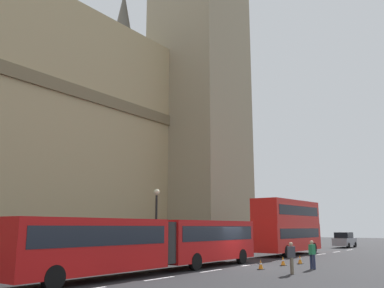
{
  "coord_description": "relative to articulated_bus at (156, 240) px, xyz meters",
  "views": [
    {
      "loc": [
        -24.33,
        -13.81,
        2.49
      ],
      "look_at": [
        -1.92,
        2.72,
        8.13
      ],
      "focal_mm": 38.45,
      "sensor_mm": 36.0,
      "label": 1
    }
  ],
  "objects": [
    {
      "name": "ground_plane",
      "position": [
        6.32,
        -1.99,
        -1.75
      ],
      "size": [
        160.0,
        160.0,
        0.0
      ],
      "primitive_type": "plane",
      "color": "#262628"
    },
    {
      "name": "lane_centre_marking",
      "position": [
        11.82,
        -1.99,
        -1.74
      ],
      "size": [
        39.0,
        0.16,
        0.01
      ],
      "color": "silver",
      "rests_on": "ground_plane"
    },
    {
      "name": "articulated_bus",
      "position": [
        0.0,
        0.0,
        0.0
      ],
      "size": [
        18.47,
        2.54,
        2.9
      ],
      "color": "red",
      "rests_on": "ground_plane"
    },
    {
      "name": "double_decker_bus",
      "position": [
        18.31,
        0.0,
        0.96
      ],
      "size": [
        9.94,
        2.54,
        4.9
      ],
      "color": "red",
      "rests_on": "ground_plane"
    },
    {
      "name": "sedan_lead",
      "position": [
        35.74,
        0.13,
        -0.83
      ],
      "size": [
        4.4,
        1.86,
        1.85
      ],
      "color": "gray",
      "rests_on": "ground_plane"
    },
    {
      "name": "traffic_cone_west",
      "position": [
        5.04,
        -3.93,
        -1.46
      ],
      "size": [
        0.36,
        0.36,
        0.58
      ],
      "color": "black",
      "rests_on": "ground_plane"
    },
    {
      "name": "traffic_cone_middle",
      "position": [
        8.18,
        -3.96,
        -1.46
      ],
      "size": [
        0.36,
        0.36,
        0.58
      ],
      "color": "black",
      "rests_on": "ground_plane"
    },
    {
      "name": "traffic_cone_east",
      "position": [
        10.06,
        -4.37,
        -1.46
      ],
      "size": [
        0.36,
        0.36,
        0.58
      ],
      "color": "black",
      "rests_on": "ground_plane"
    },
    {
      "name": "street_lamp",
      "position": [
        5.08,
        4.51,
        1.31
      ],
      "size": [
        0.44,
        0.44,
        5.27
      ],
      "color": "black",
      "rests_on": "ground_plane"
    },
    {
      "name": "pedestrian_near_cones",
      "position": [
        3.76,
        -6.46,
        -0.83
      ],
      "size": [
        0.42,
        0.47,
        1.69
      ],
      "color": "#726651",
      "rests_on": "ground_plane"
    },
    {
      "name": "pedestrian_by_kerb",
      "position": [
        7.01,
        -6.41,
        -0.83
      ],
      "size": [
        0.44,
        0.36,
        1.69
      ],
      "color": "#262D4C",
      "rests_on": "ground_plane"
    }
  ]
}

